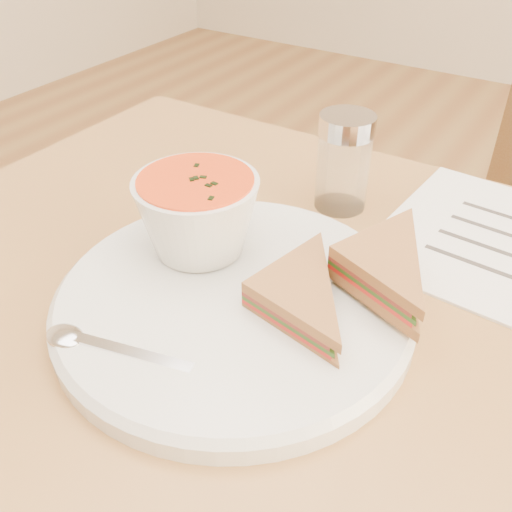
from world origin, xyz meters
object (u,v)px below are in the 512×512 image
Objects in this scene: chair_far at (506,331)px; soup_bowl at (198,219)px; condiment_shaker at (344,162)px; plate at (234,303)px.

soup_bowl is (-0.26, -0.46, 0.38)m from chair_far.
chair_far is 0.51m from condiment_shaker.
soup_bowl is 0.19m from condiment_shaker.
condiment_shaker is (-0.20, -0.29, 0.38)m from chair_far.
plate is 2.75× the size of soup_bowl.
plate is at bearing -90.01° from condiment_shaker.
soup_bowl is at bearing 80.94° from chair_far.
chair_far is 0.63m from plate.
condiment_shaker is (0.06, 0.18, -0.00)m from soup_bowl.
chair_far is 0.65m from soup_bowl.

